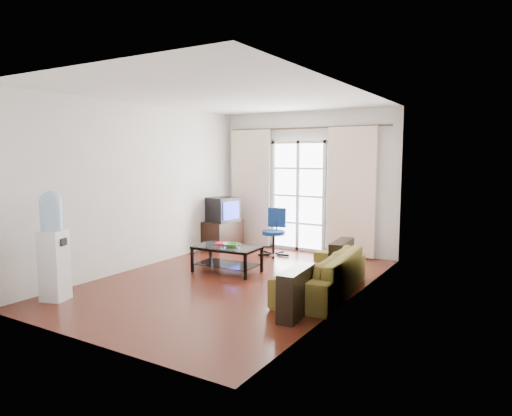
{
  "coord_description": "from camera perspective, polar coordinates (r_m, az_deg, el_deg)",
  "views": [
    {
      "loc": [
        3.73,
        -5.47,
        1.86
      ],
      "look_at": [
        0.21,
        0.35,
        1.08
      ],
      "focal_mm": 32.0,
      "sensor_mm": 36.0,
      "label": 1
    }
  ],
  "objects": [
    {
      "name": "floor",
      "position": [
        6.88,
        -3.06,
        -9.12
      ],
      "size": [
        5.2,
        5.2,
        0.0
      ],
      "primitive_type": "plane",
      "color": "#562214",
      "rests_on": "ground"
    },
    {
      "name": "ceiling",
      "position": [
        6.68,
        -3.21,
        13.79
      ],
      "size": [
        5.2,
        5.2,
        0.0
      ],
      "primitive_type": "plane",
      "rotation": [
        3.14,
        0.0,
        0.0
      ],
      "color": "white",
      "rests_on": "wall_back"
    },
    {
      "name": "wall_back",
      "position": [
        8.91,
        6.33,
        3.25
      ],
      "size": [
        3.6,
        0.02,
        2.7
      ],
      "primitive_type": "cube",
      "color": "white",
      "rests_on": "floor"
    },
    {
      "name": "wall_front",
      "position": [
        4.74,
        -21.12,
        -0.05
      ],
      "size": [
        3.6,
        0.02,
        2.7
      ],
      "primitive_type": "cube",
      "color": "white",
      "rests_on": "floor"
    },
    {
      "name": "wall_left",
      "position": [
        7.8,
        -14.15,
        2.63
      ],
      "size": [
        0.02,
        5.2,
        2.7
      ],
      "primitive_type": "cube",
      "color": "white",
      "rests_on": "floor"
    },
    {
      "name": "wall_right",
      "position": [
        5.83,
        11.67,
        1.42
      ],
      "size": [
        0.02,
        5.2,
        2.7
      ],
      "primitive_type": "cube",
      "color": "white",
      "rests_on": "floor"
    },
    {
      "name": "french_door",
      "position": [
        8.94,
        5.29,
        1.51
      ],
      "size": [
        1.16,
        0.06,
        2.15
      ],
      "color": "white",
      "rests_on": "wall_back"
    },
    {
      "name": "curtain_rod",
      "position": [
        8.82,
        6.14,
        9.92
      ],
      "size": [
        3.3,
        0.04,
        0.04
      ],
      "primitive_type": "cylinder",
      "rotation": [
        0.0,
        1.57,
        0.0
      ],
      "color": "#4C3F2D",
      "rests_on": "wall_back"
    },
    {
      "name": "curtain_left",
      "position": [
        9.38,
        -0.66,
        2.54
      ],
      "size": [
        0.9,
        0.07,
        2.35
      ],
      "primitive_type": "cube",
      "color": "#FBE5CA",
      "rests_on": "curtain_rod"
    },
    {
      "name": "curtain_right",
      "position": [
        8.45,
        11.84,
        1.96
      ],
      "size": [
        0.9,
        0.07,
        2.35
      ],
      "primitive_type": "cube",
      "color": "#FBE5CA",
      "rests_on": "curtain_rod"
    },
    {
      "name": "radiator",
      "position": [
        8.63,
        10.8,
        -3.75
      ],
      "size": [
        0.64,
        0.12,
        0.64
      ],
      "primitive_type": "cube",
      "color": "#9B9B9E",
      "rests_on": "floor"
    },
    {
      "name": "sofa",
      "position": [
        6.29,
        8.26,
        -8.02
      ],
      "size": [
        2.07,
        1.11,
        0.56
      ],
      "primitive_type": "imported",
      "rotation": [
        0.0,
        0.0,
        -1.48
      ],
      "color": "brown",
      "rests_on": "floor"
    },
    {
      "name": "coffee_table",
      "position": [
        7.34,
        -3.65,
        -5.94
      ],
      "size": [
        1.07,
        0.64,
        0.42
      ],
      "rotation": [
        0.0,
        0.0,
        0.05
      ],
      "color": "silver",
      "rests_on": "floor"
    },
    {
      "name": "bowl",
      "position": [
        7.24,
        -3.08,
        -4.66
      ],
      "size": [
        0.28,
        0.28,
        0.06
      ],
      "primitive_type": "imported",
      "rotation": [
        0.0,
        0.0,
        -0.07
      ],
      "color": "green",
      "rests_on": "coffee_table"
    },
    {
      "name": "book",
      "position": [
        7.55,
        -4.94,
        -4.35
      ],
      "size": [
        0.27,
        0.31,
        0.02
      ],
      "primitive_type": "imported",
      "rotation": [
        0.0,
        0.0,
        0.16
      ],
      "color": "#AF1515",
      "rests_on": "coffee_table"
    },
    {
      "name": "remote",
      "position": [
        7.42,
        -2.66,
        -4.54
      ],
      "size": [
        0.18,
        0.06,
        0.02
      ],
      "primitive_type": "cube",
      "rotation": [
        0.0,
        0.0,
        0.06
      ],
      "color": "black",
      "rests_on": "coffee_table"
    },
    {
      "name": "tv_stand",
      "position": [
        9.2,
        -4.21,
        -3.36
      ],
      "size": [
        0.57,
        0.8,
        0.55
      ],
      "primitive_type": "cube",
      "rotation": [
        0.0,
        0.0,
        -0.1
      ],
      "color": "black",
      "rests_on": "floor"
    },
    {
      "name": "crt_tv",
      "position": [
        9.12,
        -4.25,
        -0.16
      ],
      "size": [
        0.61,
        0.62,
        0.48
      ],
      "rotation": [
        0.0,
        0.0,
        -0.23
      ],
      "color": "black",
      "rests_on": "tv_stand"
    },
    {
      "name": "task_chair",
      "position": [
        8.55,
        2.27,
        -4.22
      ],
      "size": [
        0.69,
        0.69,
        0.88
      ],
      "rotation": [
        0.0,
        0.0,
        0.17
      ],
      "color": "black",
      "rests_on": "floor"
    },
    {
      "name": "water_cooler",
      "position": [
        6.39,
        -24.01,
        -4.08
      ],
      "size": [
        0.36,
        0.36,
        1.42
      ],
      "rotation": [
        0.0,
        0.0,
        0.31
      ],
      "color": "white",
      "rests_on": "floor"
    }
  ]
}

